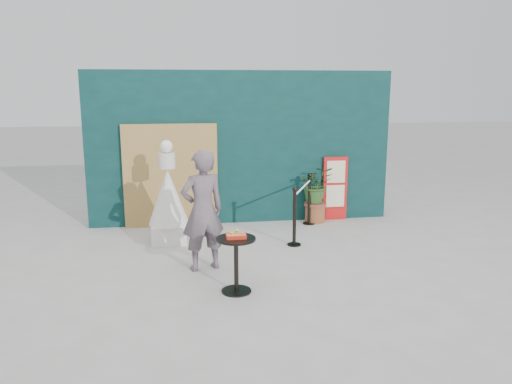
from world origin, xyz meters
name	(u,v)px	position (x,y,z in m)	size (l,w,h in m)	color
ground	(268,277)	(0.00, 0.00, 0.00)	(60.00, 60.00, 0.00)	#ADAAA5
back_wall	(241,148)	(0.00, 3.15, 1.50)	(6.00, 0.30, 3.00)	#092929
bamboo_fence	(171,176)	(-1.40, 2.94, 1.00)	(1.80, 0.08, 2.00)	tan
woman	(203,211)	(-0.90, 0.47, 0.90)	(0.66, 0.43, 1.80)	#675861
menu_board	(335,188)	(1.90, 2.95, 0.65)	(0.50, 0.07, 1.30)	red
statue	(168,201)	(-1.44, 1.91, 0.73)	(0.70, 0.70, 1.80)	white
cafe_table	(236,256)	(-0.52, -0.46, 0.50)	(0.52, 0.52, 0.75)	black
food_basket	(236,235)	(-0.51, -0.46, 0.79)	(0.26, 0.19, 0.11)	red
planter	(316,190)	(1.46, 2.83, 0.66)	(0.67, 0.58, 1.15)	brown
stanchion_barrier	(302,208)	(0.99, 2.04, 0.49)	(0.84, 1.54, 1.03)	black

